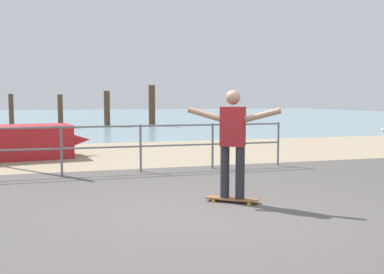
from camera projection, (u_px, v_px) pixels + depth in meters
name	position (u px, v px, depth m)	size (l,w,h in m)	color
ground_plane	(244.00, 235.00, 5.07)	(24.00, 10.00, 0.04)	#514C49
beach_strip	(139.00, 153.00, 12.74)	(24.00, 6.00, 0.04)	tan
sea_surface	(92.00, 116.00, 39.57)	(72.00, 50.00, 0.04)	#75939E
railing_fence	(18.00, 144.00, 8.62)	(11.56, 0.05, 1.05)	slate
skateboard	(232.00, 199.00, 6.60)	(0.77, 0.63, 0.08)	brown
skateboarder	(233.00, 138.00, 6.51)	(1.23, 0.92, 1.65)	#26262B
groyne_post_0	(11.00, 111.00, 23.35)	(0.25, 0.25, 1.87)	#513826
groyne_post_1	(60.00, 111.00, 23.61)	(0.28, 0.28, 1.84)	#513826
groyne_post_2	(107.00, 109.00, 24.70)	(0.35, 0.35, 2.06)	#513826
groyne_post_3	(152.00, 106.00, 25.07)	(0.39, 0.39, 2.40)	#513826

